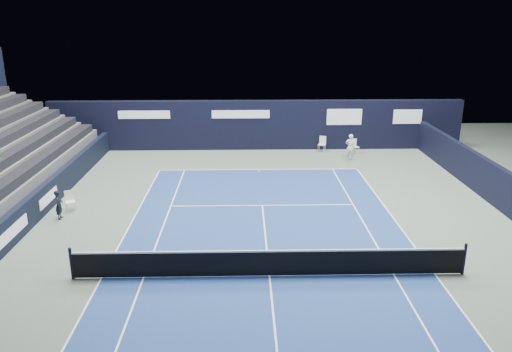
% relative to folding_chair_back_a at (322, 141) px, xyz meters
% --- Properties ---
extents(ground, '(48.00, 48.00, 0.00)m').
position_rel_folding_chair_back_a_xyz_m(ground, '(-4.13, -13.80, -0.64)').
color(ground, '#516055').
rests_on(ground, ground).
extents(court_surface, '(10.97, 23.77, 0.01)m').
position_rel_folding_chair_back_a_xyz_m(court_surface, '(-4.13, -15.80, -0.64)').
color(court_surface, navy).
rests_on(court_surface, ground).
extents(enclosure_wall_right, '(0.30, 22.00, 1.80)m').
position_rel_folding_chair_back_a_xyz_m(enclosure_wall_right, '(6.37, -9.80, 0.26)').
color(enclosure_wall_right, black).
rests_on(enclosure_wall_right, ground).
extents(folding_chair_back_a, '(0.55, 0.57, 0.96)m').
position_rel_folding_chair_back_a_xyz_m(folding_chair_back_a, '(0.00, 0.00, 0.00)').
color(folding_chair_back_a, silver).
rests_on(folding_chair_back_a, ground).
extents(folding_chair_back_b, '(0.51, 0.50, 0.91)m').
position_rel_folding_chair_back_a_xyz_m(folding_chair_back_b, '(1.90, -0.58, -0.12)').
color(folding_chair_back_b, silver).
rests_on(folding_chair_back_b, ground).
extents(line_judge_chair, '(0.51, 0.51, 0.89)m').
position_rel_folding_chair_back_a_xyz_m(line_judge_chair, '(-12.57, -9.75, -0.13)').
color(line_judge_chair, white).
rests_on(line_judge_chair, ground).
extents(line_judge, '(0.34, 0.48, 1.24)m').
position_rel_folding_chair_back_a_xyz_m(line_judge, '(-12.70, -10.68, -0.02)').
color(line_judge, black).
rests_on(line_judge, ground).
extents(court_markings, '(11.03, 23.83, 0.00)m').
position_rel_folding_chair_back_a_xyz_m(court_markings, '(-4.13, -15.80, -0.63)').
color(court_markings, white).
rests_on(court_markings, court_surface).
extents(tennis_net, '(12.90, 0.10, 1.10)m').
position_rel_folding_chair_back_a_xyz_m(tennis_net, '(-4.13, -15.80, -0.13)').
color(tennis_net, black).
rests_on(tennis_net, ground).
extents(back_sponsor_wall, '(26.00, 0.63, 3.10)m').
position_rel_folding_chair_back_a_xyz_m(back_sponsor_wall, '(-4.12, 0.70, 0.91)').
color(back_sponsor_wall, black).
rests_on(back_sponsor_wall, ground).
extents(side_barrier_left, '(0.33, 22.00, 1.20)m').
position_rel_folding_chair_back_a_xyz_m(side_barrier_left, '(-13.63, -9.82, -0.04)').
color(side_barrier_left, black).
rests_on(side_barrier_left, ground).
extents(tennis_player, '(0.63, 0.85, 1.56)m').
position_rel_folding_chair_back_a_xyz_m(tennis_player, '(1.33, -2.02, 0.14)').
color(tennis_player, white).
rests_on(tennis_player, ground).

